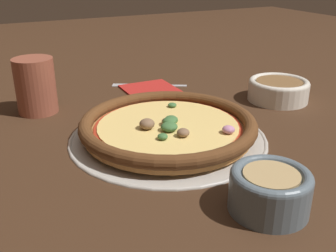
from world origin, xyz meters
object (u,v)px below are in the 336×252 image
(bowl_far, at_px, (278,89))
(drinking_cup, at_px, (36,86))
(pizza_tray, at_px, (168,136))
(fork, at_px, (145,85))
(pizza, at_px, (168,126))
(bowl_near, at_px, (270,189))
(napkin, at_px, (150,89))

(bowl_far, relative_size, drinking_cup, 1.17)
(pizza_tray, height_order, fork, pizza_tray)
(pizza, height_order, bowl_near, bowl_near)
(drinking_cup, bearing_deg, pizza, -142.16)
(napkin, distance_m, fork, 0.04)
(pizza, relative_size, fork, 1.81)
(fork, bearing_deg, drinking_cup, 42.23)
(drinking_cup, bearing_deg, bowl_near, -157.61)
(pizza_tray, relative_size, pizza, 1.12)
(napkin, bearing_deg, pizza_tray, 162.32)
(bowl_near, xyz_separation_m, drinking_cup, (0.48, 0.20, 0.03))
(bowl_far, bearing_deg, drinking_cup, 71.44)
(napkin, bearing_deg, bowl_near, 172.60)
(pizza, height_order, drinking_cup, drinking_cup)
(drinking_cup, relative_size, fork, 0.65)
(fork, bearing_deg, napkin, 114.96)
(napkin, bearing_deg, drinking_cup, 95.83)
(bowl_far, relative_size, fork, 0.77)
(pizza_tray, height_order, bowl_far, bowl_far)
(bowl_near, height_order, napkin, bowl_near)
(pizza_tray, distance_m, bowl_far, 0.31)
(pizza_tray, height_order, bowl_near, bowl_near)
(pizza_tray, relative_size, bowl_far, 2.64)
(drinking_cup, bearing_deg, pizza_tray, -142.13)
(pizza_tray, bearing_deg, napkin, -17.68)
(pizza_tray, distance_m, fork, 0.31)
(pizza_tray, distance_m, bowl_near, 0.25)
(napkin, xyz_separation_m, fork, (0.04, -0.00, -0.00))
(bowl_far, height_order, napkin, bowl_far)
(bowl_far, relative_size, napkin, 1.05)
(pizza, distance_m, fork, 0.31)
(bowl_far, distance_m, drinking_cup, 0.51)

